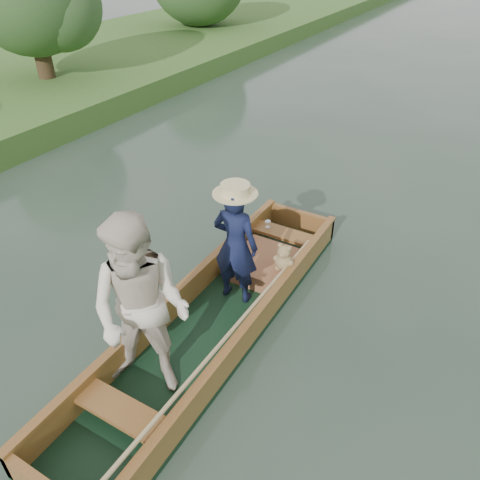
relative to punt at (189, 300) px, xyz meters
The scene contains 3 objects.
ground 0.85m from the punt, 82.66° to the left, with size 120.00×120.00×0.00m, color #283D30.
trees_far 9.31m from the punt, 89.56° to the left, with size 23.05×15.79×4.48m.
punt is the anchor object (origin of this frame).
Camera 1 is at (2.32, -3.40, 4.08)m, focal length 35.00 mm.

